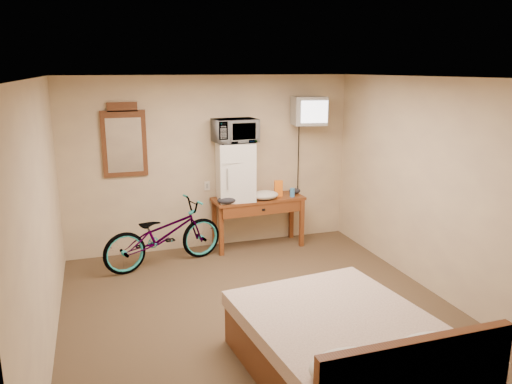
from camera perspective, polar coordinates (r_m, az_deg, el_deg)
room at (r=5.11m, az=0.80°, el=-1.21°), size 4.60×4.64×2.50m
desk at (r=7.30m, az=0.33°, el=-1.62°), size 1.35×0.57×0.75m
mini_fridge at (r=7.10m, az=-2.37°, el=2.38°), size 0.55×0.53×0.83m
microwave at (r=7.01m, az=-2.42°, el=7.02°), size 0.62×0.45×0.33m
snack_bag at (r=7.36m, az=2.58°, el=0.42°), size 0.13×0.09×0.24m
blue_cup at (r=7.34m, az=4.17°, el=-0.06°), size 0.07×0.07×0.13m
cloth_cream at (r=7.19m, az=1.00°, el=-0.35°), size 0.40×0.31×0.12m
cloth_dark_a at (r=6.97m, az=-3.37°, el=-0.94°), size 0.27×0.20×0.10m
cloth_dark_b at (r=7.55m, az=4.44°, el=0.13°), size 0.18×0.15×0.08m
crt_television at (r=7.35m, az=6.04°, el=9.22°), size 0.52×0.60×0.41m
wall_mirror at (r=7.02m, az=-14.83°, el=5.65°), size 0.59×0.04×1.01m
bicycle at (r=6.79m, az=-10.51°, el=-4.75°), size 1.76×1.00×0.87m
bed at (r=4.44m, az=10.62°, el=-17.42°), size 1.69×2.12×0.90m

